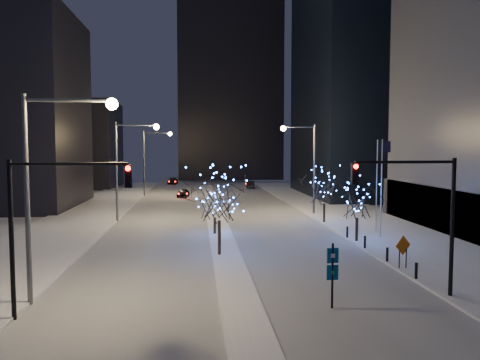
{
  "coord_description": "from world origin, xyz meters",
  "views": [
    {
      "loc": [
        -2.08,
        -20.71,
        7.52
      ],
      "look_at": [
        1.3,
        14.86,
        5.0
      ],
      "focal_mm": 35.0,
      "sensor_mm": 36.0,
      "label": 1
    }
  ],
  "objects": [
    {
      "name": "holiday_tree_median_far",
      "position": [
        -0.5,
        18.76,
        2.88
      ],
      "size": [
        4.57,
        4.57,
        4.35
      ],
      "color": "black",
      "rests_on": "median"
    },
    {
      "name": "holiday_tree_plaza_far",
      "position": [
        10.5,
        23.99,
        3.63
      ],
      "size": [
        4.87,
        4.87,
        5.46
      ],
      "color": "black",
      "rests_on": "east_sidewalk"
    },
    {
      "name": "wayfinding_sign",
      "position": [
        4.21,
        0.11,
        1.89
      ],
      "size": [
        0.55,
        0.11,
        3.08
      ],
      "rotation": [
        0.0,
        0.0,
        0.05
      ],
      "color": "black",
      "rests_on": "ground"
    },
    {
      "name": "street_lamp_east",
      "position": [
        10.08,
        30.0,
        6.45
      ],
      "size": [
        3.9,
        0.56,
        10.0
      ],
      "color": "#595E66",
      "rests_on": "ground"
    },
    {
      "name": "holiday_tree_plaza_near",
      "position": [
        10.5,
        14.63,
        3.37
      ],
      "size": [
        4.54,
        4.54,
        4.91
      ],
      "color": "black",
      "rests_on": "east_sidewalk"
    },
    {
      "name": "traffic_signal_west",
      "position": [
        -8.44,
        -0.0,
        4.76
      ],
      "size": [
        5.26,
        0.43,
        7.0
      ],
      "color": "black",
      "rests_on": "ground"
    },
    {
      "name": "holiday_tree_median_near",
      "position": [
        -0.5,
        10.97,
        4.19
      ],
      "size": [
        5.72,
        5.72,
        6.08
      ],
      "color": "black",
      "rests_on": "median"
    },
    {
      "name": "median",
      "position": [
        0.0,
        30.0,
        0.07
      ],
      "size": [
        2.0,
        80.0,
        0.15
      ],
      "primitive_type": "cube",
      "color": "white",
      "rests_on": "ground"
    },
    {
      "name": "car_near",
      "position": [
        -4.0,
        49.79,
        0.63
      ],
      "size": [
        1.98,
        3.85,
        1.25
      ],
      "primitive_type": "imported",
      "rotation": [
        0.0,
        0.0,
        -0.14
      ],
      "color": "black",
      "rests_on": "ground"
    },
    {
      "name": "car_mid",
      "position": [
        7.86,
        64.1,
        0.69
      ],
      "size": [
        2.0,
        4.33,
        1.37
      ],
      "primitive_type": "imported",
      "rotation": [
        0.0,
        0.0,
        3.01
      ],
      "color": "black",
      "rests_on": "ground"
    },
    {
      "name": "car_far",
      "position": [
        -6.73,
        74.43,
        0.63
      ],
      "size": [
        2.14,
        4.5,
        1.27
      ],
      "primitive_type": "imported",
      "rotation": [
        0.0,
        0.0,
        -0.09
      ],
      "color": "#222227",
      "rests_on": "ground"
    },
    {
      "name": "construction_sign",
      "position": [
        10.45,
        6.27,
        1.36
      ],
      "size": [
        1.15,
        0.51,
        2.02
      ],
      "rotation": [
        0.0,
        0.0,
        0.39
      ],
      "color": "black",
      "rests_on": "east_sidewalk"
    },
    {
      "name": "street_lamp_w_far",
      "position": [
        -8.94,
        52.0,
        6.5
      ],
      "size": [
        4.4,
        0.56,
        10.0
      ],
      "color": "#595E66",
      "rests_on": "ground"
    },
    {
      "name": "bollards",
      "position": [
        10.2,
        10.0,
        0.6
      ],
      "size": [
        0.16,
        12.16,
        0.9
      ],
      "color": "black",
      "rests_on": "east_sidewalk"
    },
    {
      "name": "east_sidewalk",
      "position": [
        15.0,
        20.0,
        0.07
      ],
      "size": [
        10.0,
        90.0,
        0.15
      ],
      "primitive_type": "cube",
      "color": "white",
      "rests_on": "ground"
    },
    {
      "name": "street_lamp_w_near",
      "position": [
        -8.94,
        2.0,
        6.5
      ],
      "size": [
        4.4,
        0.56,
        10.0
      ],
      "color": "#595E66",
      "rests_on": "ground"
    },
    {
      "name": "horizon_block",
      "position": [
        6.0,
        92.0,
        21.0
      ],
      "size": [
        24.0,
        14.0,
        42.0
      ],
      "primitive_type": "cube",
      "color": "black",
      "rests_on": "ground"
    },
    {
      "name": "filler_west_far",
      "position": [
        -26.0,
        70.0,
        8.0
      ],
      "size": [
        18.0,
        16.0,
        16.0
      ],
      "primitive_type": "cube",
      "color": "black",
      "rests_on": "ground"
    },
    {
      "name": "ground",
      "position": [
        0.0,
        0.0,
        0.0
      ],
      "size": [
        160.0,
        160.0,
        0.0
      ],
      "primitive_type": "plane",
      "color": "silver",
      "rests_on": "ground"
    },
    {
      "name": "traffic_signal_east",
      "position": [
        8.94,
        1.0,
        4.76
      ],
      "size": [
        5.26,
        0.43,
        7.0
      ],
      "color": "black",
      "rests_on": "ground"
    },
    {
      "name": "street_lamp_w_mid",
      "position": [
        -8.94,
        27.0,
        6.5
      ],
      "size": [
        4.4,
        0.56,
        10.0
      ],
      "color": "#595E66",
      "rests_on": "ground"
    },
    {
      "name": "road",
      "position": [
        0.0,
        35.0,
        0.01
      ],
      "size": [
        20.0,
        130.0,
        0.02
      ],
      "primitive_type": "cube",
      "color": "#B5BBC5",
      "rests_on": "ground"
    },
    {
      "name": "flagpoles",
      "position": [
        13.37,
        17.25,
        4.8
      ],
      "size": [
        1.35,
        2.6,
        8.0
      ],
      "color": "silver",
      "rests_on": "east_sidewalk"
    },
    {
      "name": "west_sidewalk",
      "position": [
        -14.0,
        20.0,
        0.07
      ],
      "size": [
        8.0,
        90.0,
        0.15
      ],
      "primitive_type": "cube",
      "color": "white",
      "rests_on": "ground"
    }
  ]
}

